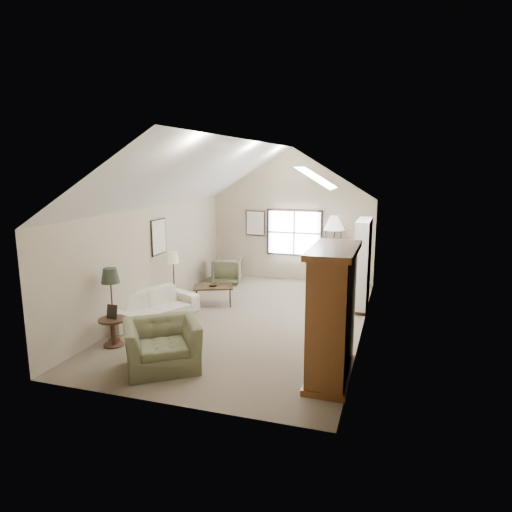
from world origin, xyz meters
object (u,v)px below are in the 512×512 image
(side_table, at_px, (113,332))
(side_chair, at_px, (320,266))
(armchair_near, at_px, (162,345))
(sofa, at_px, (151,306))
(coffee_table, at_px, (213,296))
(armchair_far, at_px, (227,270))
(armoire, at_px, (332,314))

(side_table, distance_m, side_chair, 6.50)
(armchair_near, bearing_deg, side_chair, 39.90)
(armchair_near, height_order, side_chair, side_chair)
(sofa, bearing_deg, coffee_table, -9.73)
(armchair_far, bearing_deg, armchair_near, 88.03)
(coffee_table, relative_size, side_table, 1.78)
(sofa, height_order, coffee_table, sofa)
(armchair_near, bearing_deg, sofa, 89.35)
(armoire, xyz_separation_m, side_table, (-4.25, 0.09, -0.82))
(sofa, distance_m, side_chair, 5.21)
(side_table, bearing_deg, coffee_table, 74.09)
(sofa, relative_size, armchair_near, 1.74)
(sofa, height_order, armchair_far, armchair_far)
(coffee_table, bearing_deg, armchair_far, 102.07)
(armchair_near, distance_m, armchair_far, 5.89)
(coffee_table, relative_size, side_chair, 0.83)
(coffee_table, height_order, side_table, side_table)
(sofa, relative_size, coffee_table, 2.24)
(armchair_near, distance_m, side_table, 1.52)
(armoire, bearing_deg, side_table, 178.75)
(armoire, xyz_separation_m, armchair_far, (-3.87, 5.31, -0.72))
(sofa, bearing_deg, side_chair, -13.12)
(side_chair, bearing_deg, armchair_far, -165.74)
(coffee_table, bearing_deg, armchair_near, -81.36)
(armoire, height_order, sofa, armoire)
(armchair_near, xyz_separation_m, side_chair, (1.69, 6.29, 0.18))
(armoire, height_order, side_chair, armoire)
(armoire, distance_m, side_chair, 5.94)
(armchair_near, distance_m, coffee_table, 3.62)
(side_table, relative_size, side_chair, 0.47)
(sofa, relative_size, side_chair, 1.87)
(armchair_near, relative_size, side_chair, 1.07)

